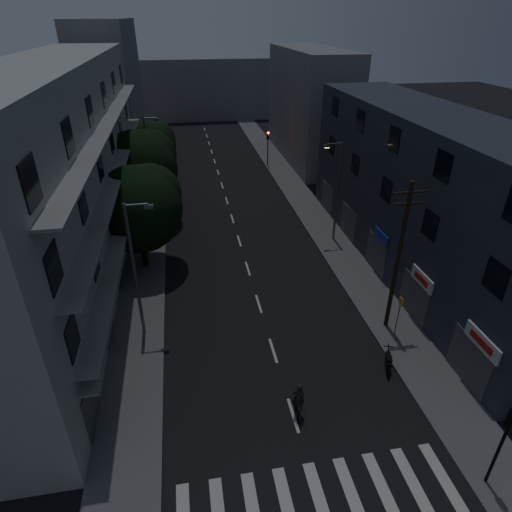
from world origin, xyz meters
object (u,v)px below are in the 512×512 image
object	(u,v)px
traffic_signal_near	(507,432)
cyclist	(298,405)
bus_stop_sign	(399,309)
motorcycle	(388,362)
utility_pole	(398,256)

from	to	relation	value
traffic_signal_near	cyclist	bearing A→B (deg)	144.94
traffic_signal_near	bus_stop_sign	world-z (taller)	traffic_signal_near
motorcycle	cyclist	distance (m)	5.86
bus_stop_sign	traffic_signal_near	bearing A→B (deg)	-93.18
utility_pole	motorcycle	xyz separation A→B (m)	(-1.42, -3.27, -4.41)
traffic_signal_near	utility_pole	world-z (taller)	utility_pole
traffic_signal_near	utility_pole	bearing A→B (deg)	87.93
utility_pole	bus_stop_sign	bearing A→B (deg)	-80.43
traffic_signal_near	cyclist	xyz separation A→B (m)	(-6.53, 4.58, -2.43)
utility_pole	cyclist	distance (m)	9.70
traffic_signal_near	utility_pole	size ratio (longest dim) A/B	0.46
traffic_signal_near	utility_pole	distance (m)	10.13
traffic_signal_near	utility_pole	xyz separation A→B (m)	(0.36, 9.97, 1.77)
cyclist	motorcycle	bearing A→B (deg)	24.37
utility_pole	cyclist	world-z (taller)	utility_pole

